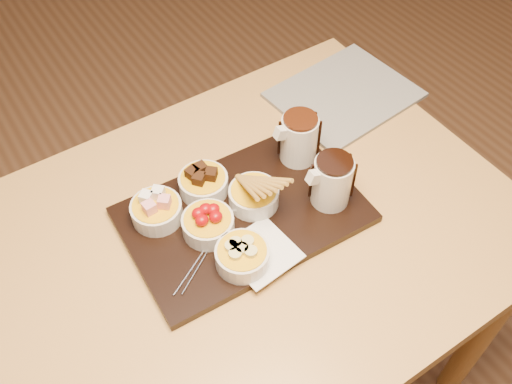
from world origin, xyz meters
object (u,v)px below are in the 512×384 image
dining_table (221,271)px  serving_board (243,215)px  newspaper (344,95)px  pitcher_dark_chocolate (332,182)px  pitcher_milk_chocolate (299,139)px  bowl_strawberries (208,225)px

dining_table → serving_board: size_ratio=2.61×
dining_table → newspaper: (0.47, 0.20, 0.10)m
pitcher_dark_chocolate → pitcher_milk_chocolate: 0.13m
serving_board → pitcher_milk_chocolate: (0.18, 0.06, 0.06)m
pitcher_dark_chocolate → pitcher_milk_chocolate: same height
serving_board → bowl_strawberries: bearing=-176.4°
bowl_strawberries → pitcher_dark_chocolate: pitcher_dark_chocolate is taller
bowl_strawberries → pitcher_dark_chocolate: (0.24, -0.07, 0.03)m
pitcher_dark_chocolate → pitcher_milk_chocolate: bearing=85.6°
serving_board → bowl_strawberries: (-0.08, -0.00, 0.03)m
dining_table → serving_board: (0.07, 0.03, 0.11)m
dining_table → bowl_strawberries: 0.14m
pitcher_dark_chocolate → newspaper: (0.24, 0.24, -0.07)m
dining_table → pitcher_milk_chocolate: (0.25, 0.09, 0.17)m
bowl_strawberries → serving_board: bearing=1.0°
serving_board → pitcher_dark_chocolate: size_ratio=4.35×
serving_board → pitcher_milk_chocolate: bearing=21.8°
bowl_strawberries → pitcher_milk_chocolate: 0.27m
pitcher_milk_chocolate → bowl_strawberries: bearing=-163.6°
dining_table → pitcher_milk_chocolate: bearing=19.5°
pitcher_milk_chocolate → pitcher_dark_chocolate: bearing=-94.4°
pitcher_dark_chocolate → newspaper: bearing=48.0°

